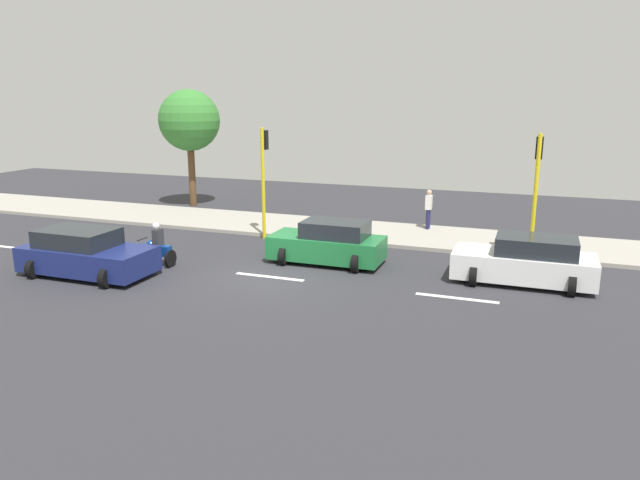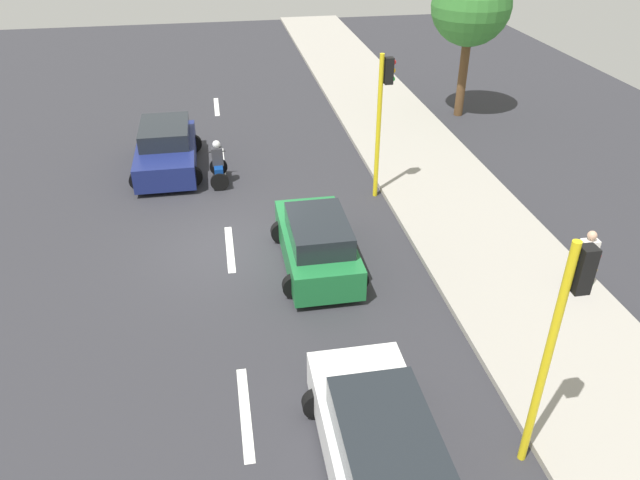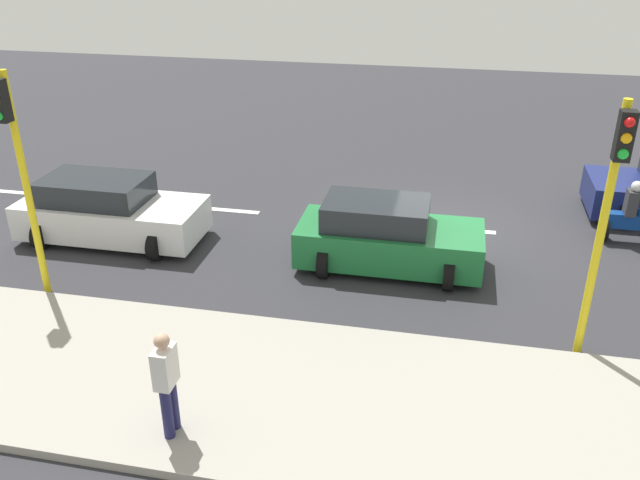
{
  "view_description": "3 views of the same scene",
  "coord_description": "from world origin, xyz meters",
  "px_view_note": "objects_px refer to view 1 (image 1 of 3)",
  "views": [
    {
      "loc": [
        -16.8,
        -7.93,
        5.81
      ],
      "look_at": [
        1.77,
        -1.1,
        0.93
      ],
      "focal_mm": 33.44,
      "sensor_mm": 36.0,
      "label": 1
    },
    {
      "loc": [
        -0.01,
        -14.29,
        8.87
      ],
      "look_at": [
        2.05,
        -2.7,
        1.69
      ],
      "focal_mm": 33.89,
      "sensor_mm": 36.0,
      "label": 2
    },
    {
      "loc": [
        15.09,
        -0.05,
        6.86
      ],
      "look_at": [
        2.97,
        -2.56,
        0.85
      ],
      "focal_mm": 37.06,
      "sensor_mm": 36.0,
      "label": 3
    }
  ],
  "objects_px": {
    "car_white": "(526,262)",
    "street_tree_center": "(189,121)",
    "motorcycle": "(156,247)",
    "car_green": "(329,243)",
    "pedestrian_near_signal": "(429,208)",
    "traffic_light_corner": "(264,167)",
    "car_dark_blue": "(86,254)",
    "traffic_light_midblock": "(537,180)"
  },
  "relations": [
    {
      "from": "car_green",
      "to": "pedestrian_near_signal",
      "type": "relative_size",
      "value": 2.34
    },
    {
      "from": "car_dark_blue",
      "to": "car_white",
      "type": "bearing_deg",
      "value": -73.5
    },
    {
      "from": "traffic_light_midblock",
      "to": "street_tree_center",
      "type": "bearing_deg",
      "value": 72.71
    },
    {
      "from": "street_tree_center",
      "to": "traffic_light_corner",
      "type": "bearing_deg",
      "value": -128.3
    },
    {
      "from": "motorcycle",
      "to": "pedestrian_near_signal",
      "type": "distance_m",
      "value": 11.52
    },
    {
      "from": "car_dark_blue",
      "to": "motorcycle",
      "type": "height_order",
      "value": "motorcycle"
    },
    {
      "from": "car_white",
      "to": "car_dark_blue",
      "type": "bearing_deg",
      "value": 106.5
    },
    {
      "from": "car_white",
      "to": "car_green",
      "type": "xyz_separation_m",
      "value": [
        0.06,
        6.55,
        -0.0
      ]
    },
    {
      "from": "car_green",
      "to": "motorcycle",
      "type": "relative_size",
      "value": 2.59
    },
    {
      "from": "motorcycle",
      "to": "car_white",
      "type": "bearing_deg",
      "value": -79.24
    },
    {
      "from": "car_white",
      "to": "street_tree_center",
      "type": "bearing_deg",
      "value": 64.78
    },
    {
      "from": "car_white",
      "to": "car_dark_blue",
      "type": "height_order",
      "value": "same"
    },
    {
      "from": "car_white",
      "to": "street_tree_center",
      "type": "xyz_separation_m",
      "value": [
        7.99,
        16.96,
        3.71
      ]
    },
    {
      "from": "pedestrian_near_signal",
      "to": "car_white",
      "type": "bearing_deg",
      "value": -145.74
    },
    {
      "from": "pedestrian_near_signal",
      "to": "street_tree_center",
      "type": "xyz_separation_m",
      "value": [
        1.91,
        12.82,
        3.36
      ]
    },
    {
      "from": "motorcycle",
      "to": "pedestrian_near_signal",
      "type": "relative_size",
      "value": 0.91
    },
    {
      "from": "car_green",
      "to": "traffic_light_corner",
      "type": "height_order",
      "value": "traffic_light_corner"
    },
    {
      "from": "motorcycle",
      "to": "car_green",
      "type": "bearing_deg",
      "value": -66.86
    },
    {
      "from": "car_dark_blue",
      "to": "traffic_light_midblock",
      "type": "relative_size",
      "value": 0.96
    },
    {
      "from": "car_dark_blue",
      "to": "car_green",
      "type": "distance_m",
      "value": 8.08
    },
    {
      "from": "traffic_light_midblock",
      "to": "street_tree_center",
      "type": "height_order",
      "value": "street_tree_center"
    },
    {
      "from": "traffic_light_corner",
      "to": "street_tree_center",
      "type": "xyz_separation_m",
      "value": [
        5.31,
        6.72,
        1.49
      ]
    },
    {
      "from": "car_white",
      "to": "pedestrian_near_signal",
      "type": "height_order",
      "value": "pedestrian_near_signal"
    },
    {
      "from": "car_green",
      "to": "traffic_light_corner",
      "type": "relative_size",
      "value": 0.88
    },
    {
      "from": "car_white",
      "to": "motorcycle",
      "type": "xyz_separation_m",
      "value": [
        -2.29,
        12.04,
        -0.07
      ]
    },
    {
      "from": "car_dark_blue",
      "to": "street_tree_center",
      "type": "bearing_deg",
      "value": 15.95
    },
    {
      "from": "car_green",
      "to": "street_tree_center",
      "type": "height_order",
      "value": "street_tree_center"
    },
    {
      "from": "motorcycle",
      "to": "street_tree_center",
      "type": "xyz_separation_m",
      "value": [
        10.28,
        4.92,
        3.78
      ]
    },
    {
      "from": "car_dark_blue",
      "to": "motorcycle",
      "type": "bearing_deg",
      "value": -40.92
    },
    {
      "from": "traffic_light_corner",
      "to": "car_green",
      "type": "bearing_deg",
      "value": -125.39
    },
    {
      "from": "car_green",
      "to": "traffic_light_corner",
      "type": "bearing_deg",
      "value": 54.61
    },
    {
      "from": "car_dark_blue",
      "to": "street_tree_center",
      "type": "relative_size",
      "value": 0.72
    },
    {
      "from": "car_green",
      "to": "motorcycle",
      "type": "xyz_separation_m",
      "value": [
        -2.35,
        5.49,
        -0.07
      ]
    },
    {
      "from": "car_dark_blue",
      "to": "car_green",
      "type": "xyz_separation_m",
      "value": [
        4.07,
        -6.98,
        -0.0
      ]
    },
    {
      "from": "pedestrian_near_signal",
      "to": "car_dark_blue",
      "type": "bearing_deg",
      "value": 137.05
    },
    {
      "from": "motorcycle",
      "to": "pedestrian_near_signal",
      "type": "xyz_separation_m",
      "value": [
        8.37,
        -7.9,
        0.42
      ]
    },
    {
      "from": "pedestrian_near_signal",
      "to": "traffic_light_corner",
      "type": "height_order",
      "value": "traffic_light_corner"
    },
    {
      "from": "traffic_light_corner",
      "to": "street_tree_center",
      "type": "height_order",
      "value": "street_tree_center"
    },
    {
      "from": "car_white",
      "to": "car_green",
      "type": "bearing_deg",
      "value": 89.48
    },
    {
      "from": "car_green",
      "to": "street_tree_center",
      "type": "xyz_separation_m",
      "value": [
        7.93,
        10.41,
        3.71
      ]
    },
    {
      "from": "street_tree_center",
      "to": "car_green",
      "type": "bearing_deg",
      "value": -127.29
    },
    {
      "from": "motorcycle",
      "to": "traffic_light_midblock",
      "type": "xyz_separation_m",
      "value": [
        4.97,
        -12.14,
        2.29
      ]
    }
  ]
}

